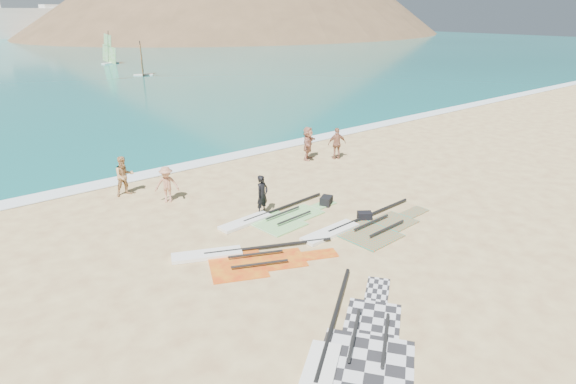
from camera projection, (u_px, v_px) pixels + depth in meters
ground at (367, 250)px, 16.47m from camera, size 300.00×300.00×0.00m
surf_line at (193, 165)px, 25.39m from camera, size 300.00×1.20×0.04m
headland_main at (248, 34)px, 160.86m from camera, size 143.00×143.00×45.00m
headland_minor at (307, 30)px, 188.74m from camera, size 70.00×70.00×28.00m
rig_grey at (348, 350)px, 11.56m from camera, size 5.92×4.63×0.20m
rig_green at (274, 218)px, 18.86m from camera, size 5.32×2.17×0.20m
rig_orange at (362, 228)px, 18.02m from camera, size 5.94×2.38×0.20m
rig_red at (242, 258)px, 15.85m from camera, size 5.17×3.56×0.20m
gear_bag_near at (326, 201)px, 20.18m from camera, size 0.72×0.67×0.37m
gear_bag_far at (365, 216)px, 18.76m from camera, size 0.66×0.62×0.32m
person_wetsuit at (262, 195)px, 19.09m from camera, size 0.67×0.52×1.62m
beachgoer_left at (124, 176)px, 21.05m from camera, size 0.87×0.68×1.77m
beachgoer_mid at (167, 184)px, 20.32m from camera, size 1.17×1.04×1.57m
beachgoer_back at (337, 143)px, 26.19m from camera, size 1.10×0.80×1.74m
beachgoer_right at (308, 143)px, 26.07m from camera, size 1.67×1.46×1.83m
windsurfer_centre at (142, 65)px, 59.26m from camera, size 2.36×2.56×4.21m
windsurfer_right at (109, 54)px, 72.00m from camera, size 2.75×3.09×4.83m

